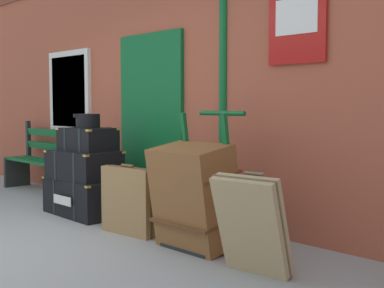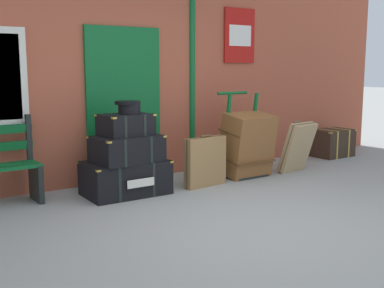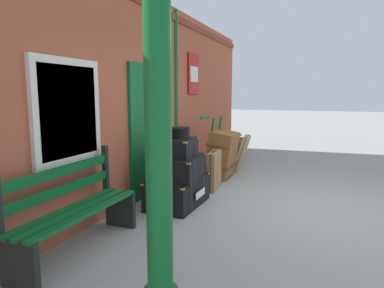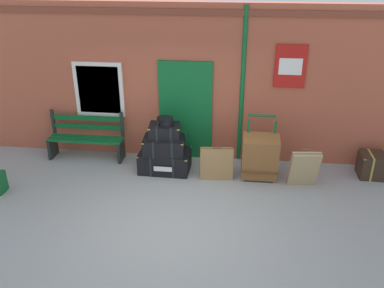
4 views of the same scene
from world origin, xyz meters
TOP-DOWN VIEW (x-y plane):
  - ground_plane at (0.00, 0.00)m, footprint 60.00×60.00m
  - brick_facade at (-0.01, 2.60)m, footprint 10.40×0.35m
  - lamp_post at (-3.37, 0.57)m, footprint 0.28×0.28m
  - platform_bench at (-2.19, 2.16)m, footprint 1.60×0.43m
  - steamer_trunk_base at (-0.43, 1.77)m, footprint 1.03×0.70m
  - steamer_trunk_middle at (-0.43, 1.71)m, footprint 0.84×0.60m
  - steamer_trunk_top at (-0.42, 1.76)m, footprint 0.64×0.50m
  - round_hatbox at (-0.38, 1.74)m, footprint 0.32×0.29m
  - porters_trolley at (1.45, 1.81)m, footprint 0.71×0.56m
  - large_brown_trunk at (1.45, 1.64)m, footprint 0.70×0.57m
  - suitcase_oxblood at (2.26, 1.43)m, footprint 0.56×0.41m
  - suitcase_cream at (0.63, 1.53)m, footprint 0.64×0.20m
  - corner_trunk at (3.76, 2.00)m, footprint 0.70×0.50m

SIDE VIEW (x-z plane):
  - ground_plane at x=0.00m, z-range 0.00..0.00m
  - steamer_trunk_base at x=-0.43m, z-range 0.00..0.42m
  - corner_trunk at x=3.76m, z-range 0.00..0.48m
  - porters_trolley at x=1.45m, z-range -0.33..0.88m
  - suitcase_cream at x=0.63m, z-range -0.02..0.68m
  - suitcase_oxblood at x=2.26m, z-range -0.01..0.77m
  - platform_bench at x=-2.19m, z-range -0.06..0.95m
  - large_brown_trunk at x=1.45m, z-range 0.00..0.94m
  - steamer_trunk_middle at x=-0.43m, z-range 0.42..0.74m
  - steamer_trunk_top at x=-0.42m, z-range 0.74..1.00m
  - lamp_post at x=-3.37m, z-range -0.35..2.45m
  - round_hatbox at x=-0.38m, z-range 1.01..1.17m
  - brick_facade at x=-0.01m, z-range 0.00..3.20m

